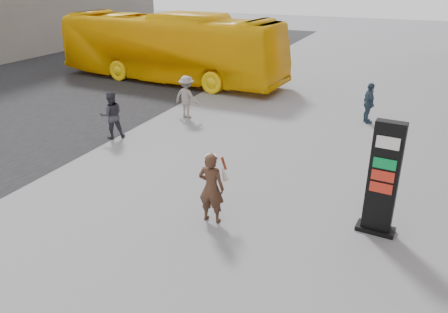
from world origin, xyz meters
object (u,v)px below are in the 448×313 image
at_px(info_pylon, 383,179).
at_px(bus, 169,47).
at_px(pedestrian_b, 187,97).
at_px(pedestrian_c, 369,103).
at_px(pedestrian_a, 112,115).
at_px(woman, 211,187).

height_order(info_pylon, bus, bus).
xyz_separation_m(info_pylon, pedestrian_b, (-7.53, 5.45, -0.44)).
height_order(info_pylon, pedestrian_c, info_pylon).
height_order(info_pylon, pedestrian_b, info_pylon).
bearing_deg(pedestrian_c, bus, 47.62).
xyz_separation_m(pedestrian_a, pedestrian_c, (7.68, 5.10, -0.05)).
distance_m(bus, pedestrian_c, 10.62).
distance_m(info_pylon, woman, 3.62).
bearing_deg(info_pylon, woman, -158.23).
xyz_separation_m(woman, pedestrian_b, (-4.08, 6.47, -0.03)).
xyz_separation_m(bus, pedestrian_a, (2.46, -8.12, -0.88)).
height_order(woman, bus, bus).
xyz_separation_m(info_pylon, pedestrian_a, (-8.78, 2.48, -0.45)).
height_order(woman, pedestrian_b, woman).
relative_size(bus, pedestrian_c, 8.03).
xyz_separation_m(woman, pedestrian_a, (-5.32, 3.49, -0.04)).
xyz_separation_m(info_pylon, bus, (-11.24, 10.60, 0.43)).
distance_m(pedestrian_b, pedestrian_c, 6.78).
bearing_deg(info_pylon, bus, 142.06).
distance_m(bus, pedestrian_a, 8.53).
bearing_deg(woman, bus, -57.89).
distance_m(info_pylon, pedestrian_a, 9.13).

